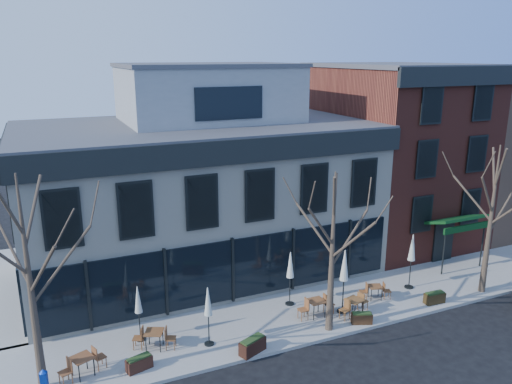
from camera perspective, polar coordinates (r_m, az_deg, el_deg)
name	(u,v)px	position (r m, az deg, el deg)	size (l,w,h in m)	color
ground	(233,306)	(24.70, -2.70, -12.84)	(120.00, 120.00, 0.00)	black
sidewalk_front	(314,311)	(24.21, 6.60, -13.36)	(33.50, 4.70, 0.15)	gray
corner_building	(199,186)	(27.48, -6.49, 0.64)	(18.39, 10.39, 11.10)	silver
red_brick_building	(392,152)	(33.27, 15.32, 4.40)	(8.20, 11.78, 11.18)	maroon
bg_building	(492,148)	(41.00, 25.36, 4.56)	(12.00, 12.00, 10.00)	#8C664C
tree_corner	(30,283)	(18.71, -24.38, -9.49)	(3.93, 3.98, 7.92)	#382B21
tree_mid	(333,251)	(21.16, 8.74, -6.68)	(3.50, 3.55, 7.04)	#382B21
tree_right	(491,218)	(26.79, 25.29, -2.73)	(3.72, 3.77, 7.48)	#382B21
cafe_set_0	(83,364)	(20.54, -19.19, -18.07)	(1.85, 1.09, 0.96)	brown
cafe_set_1	(154,338)	(21.42, -11.54, -16.00)	(1.80, 1.14, 0.94)	brown
cafe_set_3	(316,306)	(23.42, 6.89, -12.83)	(1.82, 0.74, 0.96)	brown
cafe_set_4	(354,305)	(23.84, 11.14, -12.56)	(1.79, 0.91, 0.92)	brown
cafe_set_5	(375,291)	(25.45, 13.45, -10.93)	(1.61, 0.91, 0.83)	brown
umbrella_0	(138,303)	(21.49, -13.32, -12.20)	(0.39, 0.39, 2.44)	black
umbrella_1	(208,304)	(20.69, -5.50, -12.68)	(0.41, 0.41, 2.58)	black
umbrella_2	(290,268)	(23.70, 3.94, -8.63)	(0.43, 0.43, 2.68)	black
umbrella_3	(344,269)	(23.22, 10.06, -8.64)	(0.49, 0.49, 3.07)	black
umbrella_4	(412,250)	(26.41, 17.40, -6.39)	(0.46, 0.46, 2.89)	black
planter_0	(139,363)	(20.43, -13.20, -18.50)	(1.05, 0.63, 0.55)	black
planter_1	(253,345)	(20.85, -0.40, -17.13)	(1.24, 0.86, 0.64)	black
planter_2	(362,318)	(23.31, 11.98, -13.90)	(0.99, 0.69, 0.51)	#331F11
planter_3	(435,298)	(25.93, 19.73, -11.29)	(1.04, 0.47, 0.57)	#2F220F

